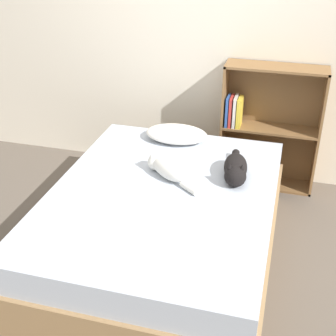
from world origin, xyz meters
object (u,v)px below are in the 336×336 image
Objects in this scene: bed at (162,225)px; bookshelf at (267,125)px; cat_dark at (235,169)px; cat_light at (166,168)px; pillow at (177,134)px.

bed is 1.41m from bookshelf.
bookshelf is at bearing 65.23° from bed.
bed is at bearing -114.77° from bookshelf.
cat_light is at bearing -84.93° from cat_dark.
cat_dark is at bearing -41.45° from pillow.
cat_light is (0.08, -0.58, 0.01)m from pillow.
pillow is at bearing -45.01° from cat_light.
cat_dark is at bearing 35.29° from bed.
bookshelf reaches higher than cat_dark.
bookshelf is (0.14, 0.94, -0.05)m from cat_dark.
pillow is at bearing -145.96° from bookshelf.
bookshelf is (0.61, 1.05, -0.05)m from cat_light.
pillow is 0.83m from bookshelf.
cat_light is 0.48m from cat_dark.
cat_dark is (0.47, 0.10, 0.00)m from cat_light.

